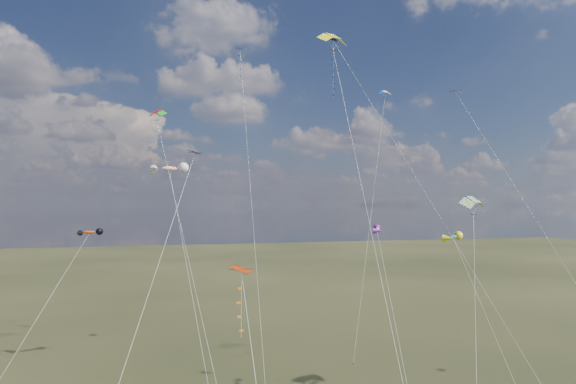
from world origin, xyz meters
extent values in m
cube|color=black|center=(7.08, 23.38, 37.11)|extent=(1.27, 1.29, 0.36)
cylinder|color=silver|center=(13.18, 13.03, 18.56)|extent=(12.22, 20.72, 37.13)
cube|color=#0C1944|center=(-2.53, 31.24, 37.58)|extent=(1.17, 1.16, 0.38)
cylinder|color=silver|center=(-3.32, 20.64, 18.79)|extent=(1.60, 21.23, 37.59)
cube|color=black|center=(-10.34, 9.36, 21.92)|extent=(1.24, 1.26, 0.32)
cylinder|color=silver|center=(-14.36, 1.54, 10.96)|extent=(8.08, 15.67, 21.93)
cube|color=#A92805|center=(-8.67, -1.90, 13.78)|extent=(1.56, 1.57, 0.34)
cube|color=orange|center=(13.08, 8.03, 28.09)|extent=(1.06, 1.04, 0.30)
cylinder|color=silver|center=(16.81, 0.38, 14.05)|extent=(7.49, 15.32, 28.10)
cylinder|color=silver|center=(-0.60, -3.46, 15.54)|extent=(1.29, 17.35, 31.09)
cylinder|color=silver|center=(13.98, 27.83, 17.11)|extent=(11.34, 14.36, 34.23)
cube|color=#332316|center=(8.33, 20.66, 0.06)|extent=(0.10, 0.10, 0.12)
cylinder|color=silver|center=(10.99, 2.56, 9.09)|extent=(8.26, 11.61, 18.19)
cylinder|color=silver|center=(-10.52, 13.11, 13.52)|extent=(5.01, 14.57, 27.05)
ellipsoid|color=#EB490D|center=(-20.17, 29.90, 14.56)|extent=(2.85, 1.68, 0.89)
cylinder|color=silver|center=(-23.98, 25.04, 7.28)|extent=(7.65, 9.76, 14.57)
ellipsoid|color=white|center=(6.23, 10.21, 15.46)|extent=(1.65, 2.49, 0.75)
cylinder|color=silver|center=(5.74, 5.84, 7.73)|extent=(1.00, 8.77, 15.47)
ellipsoid|color=red|center=(-11.47, 25.51, 21.71)|extent=(3.82, 2.26, 1.33)
cylinder|color=silver|center=(-10.05, 17.36, 10.86)|extent=(2.87, 16.31, 21.73)
ellipsoid|color=#1A55B4|center=(13.17, 8.66, 14.74)|extent=(2.59, 2.15, 0.88)
cylinder|color=silver|center=(14.08, 4.66, 7.37)|extent=(1.86, 8.01, 14.75)
camera|label=1|loc=(-14.57, -32.50, 17.65)|focal=32.00mm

